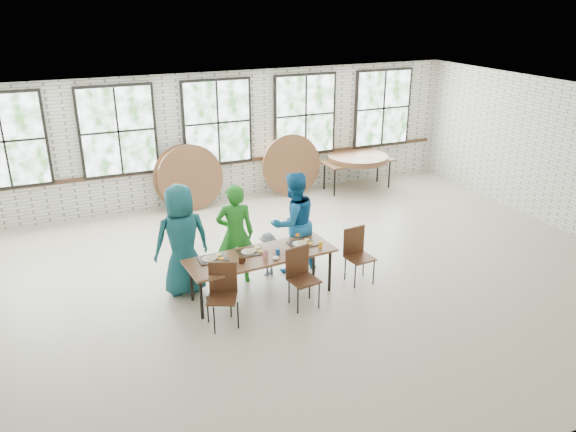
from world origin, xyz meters
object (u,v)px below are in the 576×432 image
(dining_table, at_px, (261,257))
(chair_near_right, at_px, (301,272))
(chair_near_left, at_px, (223,289))
(storage_table, at_px, (358,162))

(dining_table, relative_size, chair_near_right, 2.58)
(dining_table, xyz_separation_m, chair_near_left, (-0.81, -0.51, -0.13))
(dining_table, distance_m, chair_near_left, 0.96)
(dining_table, height_order, storage_table, same)
(dining_table, relative_size, storage_table, 1.33)
(chair_near_left, height_order, storage_table, chair_near_left)
(dining_table, xyz_separation_m, chair_near_right, (0.47, -0.48, -0.13))
(chair_near_right, bearing_deg, dining_table, 125.15)
(storage_table, bearing_deg, chair_near_right, -131.82)
(chair_near_left, relative_size, storage_table, 0.52)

